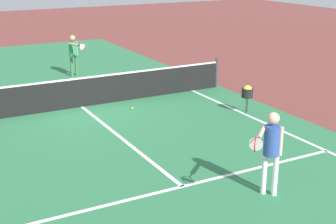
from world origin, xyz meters
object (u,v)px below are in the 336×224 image
ball_hopper (247,92)px  tennis_ball_near_net (132,108)px  player_far (73,51)px  player_near (271,144)px  net (81,92)px

ball_hopper → tennis_ball_near_net: (-2.92, 2.00, -0.64)m
player_far → tennis_ball_near_net: 5.25m
player_near → tennis_ball_near_net: (-0.03, 6.53, -1.06)m
player_near → ball_hopper: (2.88, 4.53, -0.41)m
net → ball_hopper: 5.19m
player_near → tennis_ball_near_net: bearing=90.3°
tennis_ball_near_net → net: bearing=142.3°
net → tennis_ball_near_net: 1.71m
player_far → ball_hopper: (3.09, -7.16, -0.34)m
net → ball_hopper: (4.22, -3.01, 0.18)m
player_near → ball_hopper: player_near is taller
net → tennis_ball_near_net: bearing=-37.7°
player_near → player_far: bearing=91.0°
player_near → player_far: (-0.20, 11.68, -0.08)m
net → player_far: bearing=74.7°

